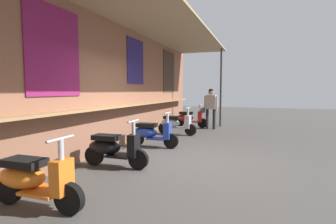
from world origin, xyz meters
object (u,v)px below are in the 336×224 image
at_px(scooter_black, 112,148).
at_px(scooter_blue, 151,133).
at_px(scooter_silver, 175,124).
at_px(shopper_with_handbag, 210,105).
at_px(scooter_orange, 32,179).
at_px(scooter_red, 189,118).

distance_m(scooter_black, scooter_blue, 1.94).
distance_m(scooter_black, scooter_silver, 4.02).
bearing_deg(shopper_with_handbag, scooter_blue, -6.46).
xyz_separation_m(scooter_black, shopper_with_handbag, (5.80, -0.92, 0.59)).
xyz_separation_m(scooter_orange, scooter_black, (1.91, -0.00, 0.00)).
distance_m(scooter_blue, scooter_red, 3.97).
bearing_deg(scooter_silver, scooter_orange, -87.28).
height_order(scooter_orange, scooter_red, same).
bearing_deg(scooter_red, scooter_black, -91.40).
bearing_deg(shopper_with_handbag, scooter_red, -89.91).
bearing_deg(scooter_blue, scooter_red, 88.20).
bearing_deg(scooter_red, scooter_blue, -91.40).
relative_size(scooter_black, shopper_with_handbag, 0.87).
bearing_deg(scooter_orange, shopper_with_handbag, 81.50).
bearing_deg(scooter_black, scooter_silver, 87.88).
distance_m(scooter_orange, scooter_black, 1.91).
height_order(scooter_silver, shopper_with_handbag, shopper_with_handbag).
distance_m(scooter_black, scooter_red, 5.91).
height_order(scooter_orange, scooter_silver, same).
bearing_deg(scooter_orange, scooter_black, 88.32).
bearing_deg(scooter_black, shopper_with_handbag, 78.85).
xyz_separation_m(scooter_orange, scooter_silver, (5.93, -0.00, 0.00)).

